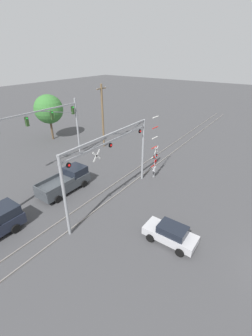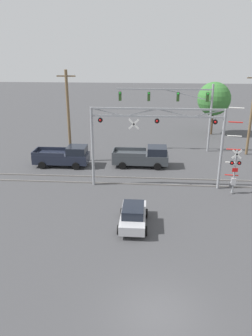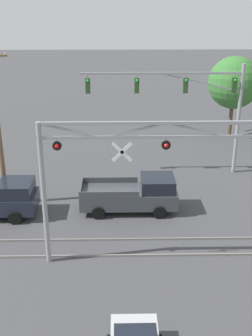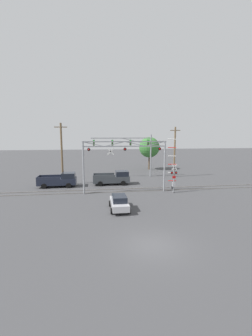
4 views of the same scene
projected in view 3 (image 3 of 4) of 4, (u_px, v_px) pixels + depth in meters
rail_track_near at (161, 255)px, 19.83m from camera, size 80.00×0.08×0.10m
rail_track_far at (158, 239)px, 21.16m from camera, size 80.00×0.08×0.10m
crossing_gantry at (165, 167)px, 17.84m from camera, size 10.69×0.27×6.65m
traffic_signal_span at (197, 98)px, 27.43m from camera, size 10.56×0.39×7.45m
pickup_truck_lead at (134, 194)px, 23.83m from camera, size 5.43×2.32×2.02m
background_tree_beyond_span at (234, 83)px, 34.99m from camera, size 4.33×4.33×6.93m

